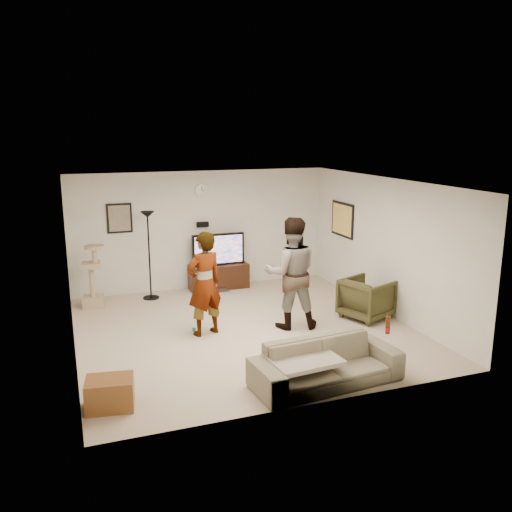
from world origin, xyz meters
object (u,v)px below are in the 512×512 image
object	(u,v)px
tv_stand	(219,276)
cat_tree	(92,276)
person_left	(204,284)
sofa	(326,363)
person_right	(291,273)
beer_bottle	(388,325)
tv	(218,249)
floor_lamp	(149,256)
armchair	(367,298)
side_table	(110,393)

from	to	relation	value
tv_stand	cat_tree	distance (m)	2.67
person_left	sofa	size ratio (longest dim) A/B	0.86
person_right	beer_bottle	world-z (taller)	person_right
person_right	sofa	xyz separation A→B (m)	(-0.42, -2.15, -0.66)
cat_tree	person_left	world-z (taller)	person_left
tv	person_left	distance (m)	2.67
floor_lamp	armchair	size ratio (longest dim) A/B	2.19
person_right	sofa	distance (m)	2.28
tv_stand	beer_bottle	xyz separation A→B (m)	(1.03, -4.80, 0.45)
cat_tree	tv	bearing A→B (deg)	7.64
tv_stand	side_table	size ratio (longest dim) A/B	2.21
floor_lamp	beer_bottle	size ratio (longest dim) A/B	7.06
floor_lamp	person_left	bearing A→B (deg)	-76.75
floor_lamp	side_table	world-z (taller)	floor_lamp
armchair	side_table	world-z (taller)	armchair
tv_stand	armchair	distance (m)	3.37
floor_lamp	armchair	bearing A→B (deg)	-35.79
tv	beer_bottle	distance (m)	4.92
armchair	side_table	distance (m)	4.99
sofa	beer_bottle	size ratio (longest dim) A/B	8.10
person_right	armchair	size ratio (longest dim) A/B	2.39
sofa	beer_bottle	bearing A→B (deg)	-4.97
tv	floor_lamp	distance (m)	1.51
tv_stand	beer_bottle	bearing A→B (deg)	-77.86
floor_lamp	sofa	distance (m)	4.89
sofa	tv	bearing A→B (deg)	86.25
person_right	tv	bearing A→B (deg)	-65.15
cat_tree	armchair	xyz separation A→B (m)	(4.60, -2.37, -0.24)
tv_stand	tv	world-z (taller)	tv
person_left	armchair	world-z (taller)	person_left
side_table	tv	bearing A→B (deg)	59.08
floor_lamp	beer_bottle	world-z (taller)	floor_lamp
person_right	armchair	distance (m)	1.58
side_table	floor_lamp	bearing A→B (deg)	74.37
tv	sofa	world-z (taller)	tv
person_left	beer_bottle	size ratio (longest dim) A/B	6.97
sofa	person_right	bearing A→B (deg)	74.03
cat_tree	person_right	distance (m)	3.91
beer_bottle	side_table	distance (m)	3.77
tv	beer_bottle	bearing A→B (deg)	-77.86
tv	sofa	distance (m)	4.84
cat_tree	armchair	world-z (taller)	cat_tree
floor_lamp	cat_tree	size ratio (longest dim) A/B	1.45
tv_stand	tv	xyz separation A→B (m)	(0.00, 0.00, 0.60)
tv_stand	beer_bottle	size ratio (longest dim) A/B	5.04
tv_stand	sofa	xyz separation A→B (m)	(0.10, -4.80, 0.03)
sofa	armchair	xyz separation A→B (m)	(1.88, 2.08, 0.07)
beer_bottle	armchair	distance (m)	2.32
person_left	person_right	bearing A→B (deg)	156.09
tv	floor_lamp	world-z (taller)	floor_lamp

